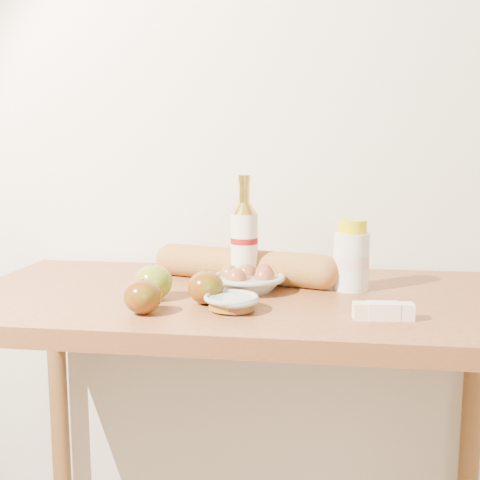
{
  "coord_description": "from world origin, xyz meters",
  "views": [
    {
      "loc": [
        0.17,
        -0.06,
        1.21
      ],
      "look_at": [
        0.0,
        1.15,
        1.02
      ],
      "focal_mm": 45.0,
      "sensor_mm": 36.0,
      "label": 1
    }
  ],
  "objects_px": {
    "cream_bottle": "(351,257)",
    "egg_bowl": "(249,281)",
    "baguette": "(243,265)",
    "bourbon_bottle": "(244,241)",
    "table": "(242,348)"
  },
  "relations": [
    {
      "from": "table",
      "to": "egg_bowl",
      "type": "height_order",
      "value": "egg_bowl"
    },
    {
      "from": "cream_bottle",
      "to": "egg_bowl",
      "type": "xyz_separation_m",
      "value": [
        -0.22,
        -0.05,
        -0.05
      ]
    },
    {
      "from": "bourbon_bottle",
      "to": "cream_bottle",
      "type": "bearing_deg",
      "value": 5.36
    },
    {
      "from": "egg_bowl",
      "to": "baguette",
      "type": "distance_m",
      "value": 0.09
    },
    {
      "from": "table",
      "to": "baguette",
      "type": "distance_m",
      "value": 0.2
    },
    {
      "from": "egg_bowl",
      "to": "baguette",
      "type": "relative_size",
      "value": 0.43
    },
    {
      "from": "table",
      "to": "baguette",
      "type": "xyz_separation_m",
      "value": [
        -0.01,
        0.11,
        0.16
      ]
    },
    {
      "from": "bourbon_bottle",
      "to": "egg_bowl",
      "type": "xyz_separation_m",
      "value": [
        0.02,
        -0.05,
        -0.08
      ]
    },
    {
      "from": "table",
      "to": "cream_bottle",
      "type": "bearing_deg",
      "value": 16.15
    },
    {
      "from": "cream_bottle",
      "to": "egg_bowl",
      "type": "relative_size",
      "value": 0.77
    },
    {
      "from": "baguette",
      "to": "bourbon_bottle",
      "type": "bearing_deg",
      "value": -63.91
    },
    {
      "from": "cream_bottle",
      "to": "egg_bowl",
      "type": "height_order",
      "value": "cream_bottle"
    },
    {
      "from": "egg_bowl",
      "to": "cream_bottle",
      "type": "bearing_deg",
      "value": 11.59
    },
    {
      "from": "bourbon_bottle",
      "to": "baguette",
      "type": "relative_size",
      "value": 0.54
    },
    {
      "from": "table",
      "to": "baguette",
      "type": "height_order",
      "value": "baguette"
    }
  ]
}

